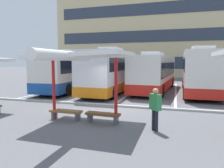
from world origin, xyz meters
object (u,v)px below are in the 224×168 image
object	(u,v)px
coach_bus_0	(76,72)
bench_2	(66,113)
coach_bus_2	(155,73)
waiting_shelter_1	(80,57)
coach_bus_1	(116,71)
bench_3	(103,116)
coach_bus_3	(200,72)
waiting_passenger_0	(155,106)

from	to	relation	value
coach_bus_0	bench_2	bearing A→B (deg)	-66.36
coach_bus_2	waiting_shelter_1	size ratio (longest dim) A/B	2.04
coach_bus_1	bench_3	bearing A→B (deg)	-77.38
coach_bus_0	waiting_shelter_1	bearing A→B (deg)	-62.89
coach_bus_3	bench_3	world-z (taller)	coach_bus_3
coach_bus_2	bench_2	world-z (taller)	coach_bus_2
coach_bus_3	waiting_passenger_0	xyz separation A→B (m)	(-2.64, -11.09, -0.84)
coach_bus_3	bench_2	xyz separation A→B (m)	(-6.70, -10.67, -1.46)
coach_bus_0	bench_2	xyz separation A→B (m)	(4.41, -10.08, -1.36)
bench_3	waiting_passenger_0	world-z (taller)	waiting_passenger_0
bench_3	waiting_passenger_0	distance (m)	2.37
coach_bus_0	bench_2	distance (m)	11.08
waiting_shelter_1	waiting_passenger_0	distance (m)	3.67
waiting_shelter_1	bench_3	xyz separation A→B (m)	(0.90, 0.27, -2.50)
coach_bus_2	bench_3	bearing A→B (deg)	-95.90
coach_bus_1	bench_2	bearing A→B (deg)	-87.29
coach_bus_0	coach_bus_2	size ratio (longest dim) A/B	1.07
waiting_passenger_0	coach_bus_2	bearing A→B (deg)	95.44
coach_bus_1	coach_bus_2	world-z (taller)	coach_bus_1
coach_bus_3	coach_bus_2	bearing A→B (deg)	172.91
waiting_shelter_1	coach_bus_1	bearing A→B (deg)	97.52
coach_bus_3	waiting_passenger_0	size ratio (longest dim) A/B	6.10
coach_bus_2	bench_2	size ratio (longest dim) A/B	6.93
coach_bus_2	waiting_shelter_1	world-z (taller)	coach_bus_2
coach_bus_1	coach_bus_2	size ratio (longest dim) A/B	1.15
coach_bus_1	bench_3	distance (m)	10.54
waiting_shelter_1	waiting_passenger_0	bearing A→B (deg)	-2.18
coach_bus_2	waiting_shelter_1	xyz separation A→B (m)	(-2.05, -11.43, 1.24)
coach_bus_2	waiting_passenger_0	distance (m)	11.62
coach_bus_0	waiting_passenger_0	xyz separation A→B (m)	(8.46, -10.49, -0.74)
coach_bus_0	bench_3	world-z (taller)	coach_bus_0
coach_bus_2	coach_bus_3	size ratio (longest dim) A/B	1.04
coach_bus_2	bench_2	bearing A→B (deg)	-104.85
bench_2	coach_bus_3	bearing A→B (deg)	57.89
coach_bus_0	coach_bus_3	distance (m)	11.12
coach_bus_1	waiting_shelter_1	distance (m)	10.60
bench_2	waiting_passenger_0	xyz separation A→B (m)	(4.05, -0.42, 0.63)
bench_3	bench_2	bearing A→B (deg)	179.25
coach_bus_0	coach_bus_3	bearing A→B (deg)	3.06
coach_bus_3	waiting_passenger_0	bearing A→B (deg)	-103.41
coach_bus_1	bench_2	distance (m)	10.28
coach_bus_0	waiting_shelter_1	distance (m)	11.71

